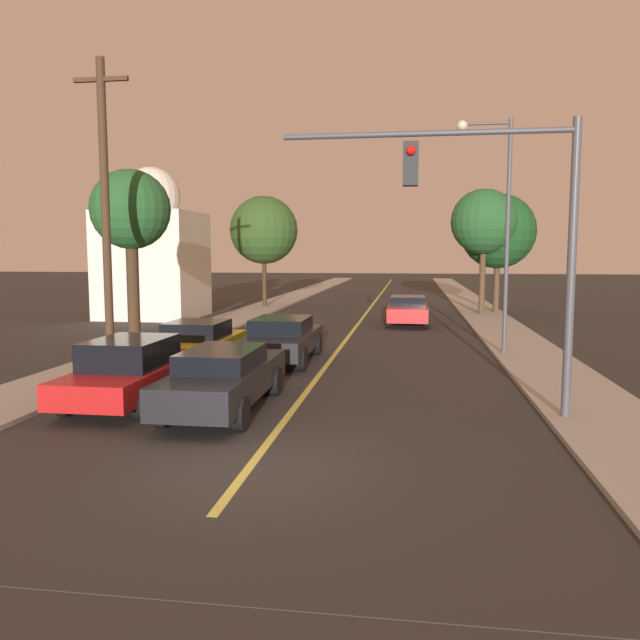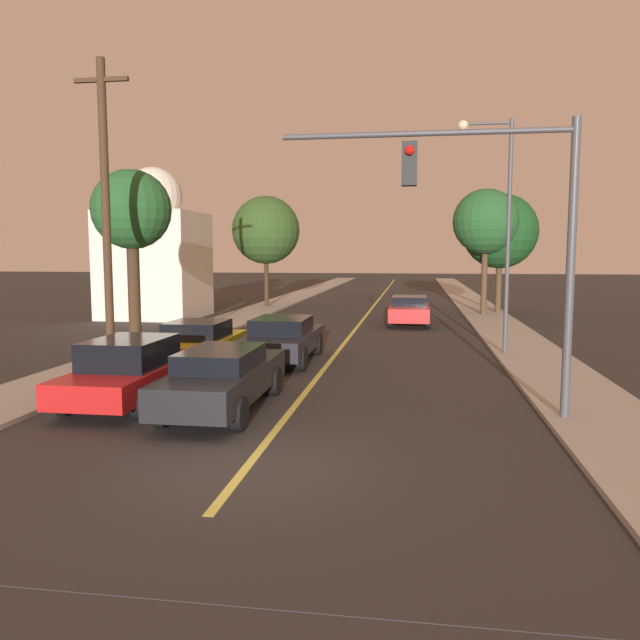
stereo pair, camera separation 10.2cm
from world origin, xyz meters
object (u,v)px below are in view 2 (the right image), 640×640
(tree_left_far, at_px, (266,230))
(tree_right_far, at_px, (500,231))
(tree_right_near, at_px, (486,222))
(domed_building_left, at_px, (155,253))
(car_outer_lane_second, at_px, (199,343))
(utility_pole_left, at_px, (106,212))
(tree_left_near, at_px, (132,212))
(car_near_lane_second, at_px, (283,338))
(car_outer_lane_front, at_px, (133,369))
(car_far_oncoming, at_px, (409,310))
(car_near_lane_front, at_px, (223,377))
(traffic_signal_mast, at_px, (498,213))
(streetlamp_right, at_px, (497,207))

(tree_left_far, height_order, tree_right_far, tree_left_far)
(tree_right_near, height_order, tree_right_far, tree_right_near)
(tree_right_far, height_order, domed_building_left, domed_building_left)
(car_outer_lane_second, relative_size, domed_building_left, 0.53)
(utility_pole_left, bearing_deg, car_outer_lane_second, 36.79)
(tree_left_near, xyz_separation_m, tree_right_far, (14.34, 17.09, -0.13))
(car_near_lane_second, xyz_separation_m, car_outer_lane_front, (-2.39, -5.87, -0.01))
(car_far_oncoming, xyz_separation_m, tree_left_near, (-9.29, -10.70, 4.16))
(tree_right_far, bearing_deg, tree_right_near, -123.91)
(car_near_lane_front, bearing_deg, traffic_signal_mast, 0.76)
(streetlamp_right, relative_size, tree_right_far, 1.15)
(car_near_lane_second, bearing_deg, tree_left_far, 105.05)
(tree_left_near, distance_m, tree_right_far, 22.31)
(car_near_lane_second, distance_m, tree_left_near, 6.76)
(car_near_lane_second, bearing_deg, utility_pole_left, -147.91)
(traffic_signal_mast, bearing_deg, car_outer_lane_second, 148.59)
(car_near_lane_front, distance_m, domed_building_left, 21.80)
(car_far_oncoming, bearing_deg, car_outer_lane_front, 69.61)
(streetlamp_right, height_order, domed_building_left, domed_building_left)
(car_outer_lane_second, xyz_separation_m, traffic_signal_mast, (8.27, -5.05, 3.61))
(car_near_lane_front, bearing_deg, tree_left_near, 127.66)
(car_near_lane_front, xyz_separation_m, utility_pole_left, (-4.51, 3.54, 3.93))
(car_near_lane_front, relative_size, streetlamp_right, 0.66)
(car_outer_lane_front, bearing_deg, car_outer_lane_second, 90.00)
(streetlamp_right, xyz_separation_m, tree_left_far, (-12.13, 17.21, -0.11))
(car_outer_lane_second, distance_m, tree_right_near, 20.79)
(car_near_lane_front, bearing_deg, domed_building_left, 117.20)
(traffic_signal_mast, relative_size, utility_pole_left, 0.69)
(traffic_signal_mast, bearing_deg, utility_pole_left, 161.56)
(car_far_oncoming, height_order, tree_left_near, tree_left_near)
(car_outer_lane_second, xyz_separation_m, streetlamp_right, (9.30, 3.46, 4.34))
(tree_right_far, relative_size, domed_building_left, 0.84)
(car_outer_lane_front, xyz_separation_m, car_outer_lane_second, (0.00, 4.63, -0.03))
(tree_left_near, height_order, domed_building_left, domed_building_left)
(utility_pole_left, distance_m, tree_right_far, 24.52)
(tree_left_near, distance_m, tree_left_far, 18.89)
(car_near_lane_second, relative_size, tree_right_far, 0.73)
(car_near_lane_second, xyz_separation_m, domed_building_left, (-9.88, 12.86, 2.75))
(tree_left_near, bearing_deg, tree_right_near, 49.48)
(car_far_oncoming, height_order, tree_right_far, tree_right_far)
(car_near_lane_second, distance_m, traffic_signal_mast, 9.33)
(tree_right_near, relative_size, domed_building_left, 0.85)
(traffic_signal_mast, bearing_deg, streetlamp_right, 83.11)
(domed_building_left, bearing_deg, car_far_oncoming, -6.75)
(tree_left_near, distance_m, domed_building_left, 13.22)
(car_far_oncoming, relative_size, tree_right_far, 0.71)
(tree_left_far, bearing_deg, domed_building_left, -125.42)
(streetlamp_right, relative_size, tree_right_near, 1.13)
(traffic_signal_mast, bearing_deg, car_near_lane_front, -179.24)
(car_near_lane_second, distance_m, domed_building_left, 16.45)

